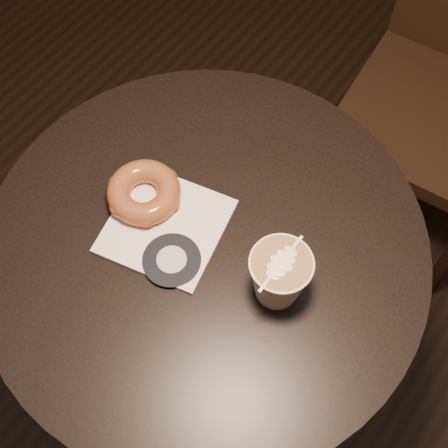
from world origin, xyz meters
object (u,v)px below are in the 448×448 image
object	(u,v)px
doughnut	(144,192)
cafe_table	(208,291)
latte_cup	(279,277)
pastry_bag	(166,226)

from	to	relation	value
doughnut	cafe_table	bearing A→B (deg)	-1.44
cafe_table	latte_cup	world-z (taller)	latte_cup
cafe_table	pastry_bag	bearing A→B (deg)	-167.33
pastry_bag	latte_cup	distance (m)	0.20
doughnut	latte_cup	size ratio (longest dim) A/B	1.16
doughnut	pastry_bag	bearing A→B (deg)	-17.35
cafe_table	latte_cup	xyz separation A→B (m)	(0.13, 0.00, 0.25)
cafe_table	doughnut	distance (m)	0.26
cafe_table	pastry_bag	size ratio (longest dim) A/B	4.33
cafe_table	latte_cup	bearing A→B (deg)	0.97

